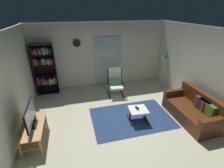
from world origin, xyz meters
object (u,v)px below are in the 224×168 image
tv_stand (34,130)px  floor_lamp_by_shelf (165,59)px  cell_phone (137,108)px  wall_clock (77,43)px  bookshelf_near_tv (45,68)px  leather_sofa (193,110)px  ottoman (138,111)px  tv_remote (137,109)px  lounge_armchair (115,81)px  television (30,117)px

tv_stand → floor_lamp_by_shelf: 5.01m
cell_phone → floor_lamp_by_shelf: size_ratio=0.09×
wall_clock → bookshelf_near_tv: bearing=-171.3°
tv_stand → leather_sofa: (4.45, -0.28, 0.00)m
ottoman → tv_remote: size_ratio=3.89×
leather_sofa → floor_lamp_by_shelf: floor_lamp_by_shelf is taller
ottoman → floor_lamp_by_shelf: bearing=44.4°
lounge_armchair → tv_remote: (0.16, -1.76, -0.12)m
television → bookshelf_near_tv: 2.62m
bookshelf_near_tv → ottoman: size_ratio=3.47×
lounge_armchair → tv_remote: 1.77m
bookshelf_near_tv → floor_lamp_by_shelf: (4.48, -0.80, 0.23)m
bookshelf_near_tv → leather_sofa: (4.34, -2.87, -0.73)m
tv_stand → tv_remote: 2.79m
tv_remote → cell_phone: 0.08m
leather_sofa → ottoman: bearing=168.1°
television → tv_remote: (2.79, 0.07, -0.32)m
television → bookshelf_near_tv: (0.10, 2.60, 0.31)m
tv_stand → bookshelf_near_tv: (0.10, 2.59, 0.73)m
ottoman → floor_lamp_by_shelf: 2.63m
tv_remote → wall_clock: wall_clock is taller
tv_remote → wall_clock: (-1.43, 2.72, 1.44)m
television → cell_phone: size_ratio=6.21×
lounge_armchair → tv_remote: size_ratio=7.10×
tv_stand → floor_lamp_by_shelf: size_ratio=0.73×
tv_stand → ottoman: bearing=1.3°
tv_stand → cell_phone: size_ratio=8.19×
leather_sofa → cell_phone: (-1.63, 0.41, 0.09)m
lounge_armchair → cell_phone: lounge_armchair is taller
lounge_armchair → tv_stand: bearing=-145.2°
cell_phone → television: bearing=167.7°
leather_sofa → lounge_armchair: bearing=130.9°
ottoman → cell_phone: size_ratio=4.00×
cell_phone → leather_sofa: bearing=-29.5°
tv_stand → bookshelf_near_tv: size_ratio=0.59×
wall_clock → tv_remote: bearing=-62.2°
wall_clock → cell_phone: bearing=-61.1°
bookshelf_near_tv → wall_clock: bearing=8.7°
floor_lamp_by_shelf → leather_sofa: bearing=-93.8°
leather_sofa → ottoman: (-1.62, 0.34, 0.02)m
bookshelf_near_tv → floor_lamp_by_shelf: bookshelf_near_tv is taller
ottoman → bookshelf_near_tv: bearing=137.2°
television → floor_lamp_by_shelf: size_ratio=0.56×
leather_sofa → cell_phone: leather_sofa is taller
television → lounge_armchair: size_ratio=0.85×
television → floor_lamp_by_shelf: bearing=21.4°
tv_remote → bookshelf_near_tv: bearing=127.7°
cell_phone → floor_lamp_by_shelf: (1.77, 1.65, 0.87)m
floor_lamp_by_shelf → bookshelf_near_tv: bearing=169.8°
wall_clock → tv_stand: bearing=-116.0°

